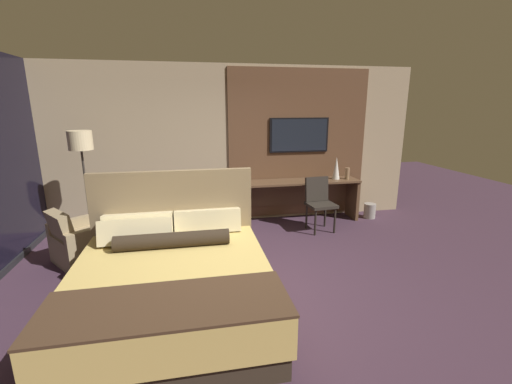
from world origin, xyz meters
TOP-DOWN VIEW (x-y plane):
  - ground_plane at (0.00, 0.00)m, footprint 16.00×16.00m
  - wall_back_tv_panel at (0.21, 2.59)m, footprint 7.20×0.09m
  - bed at (-0.81, -0.30)m, footprint 1.95×2.11m
  - desk at (1.42, 2.32)m, footprint 2.11×0.50m
  - tv at (1.42, 2.52)m, footprint 1.11×0.04m
  - desk_chair at (1.57, 1.78)m, footprint 0.49×0.49m
  - armchair_by_window at (-2.08, 1.19)m, footprint 0.96×0.97m
  - floor_lamp at (-2.13, 1.87)m, footprint 0.34×0.34m
  - vase_tall at (2.09, 2.29)m, footprint 0.14×0.14m
  - vase_short at (2.28, 2.24)m, footprint 0.08×0.08m
  - waste_bin at (2.77, 2.17)m, footprint 0.22×0.22m

SIDE VIEW (x-z plane):
  - ground_plane at x=0.00m, z-range 0.00..0.00m
  - waste_bin at x=2.77m, z-range 0.00..0.28m
  - armchair_by_window at x=-2.08m, z-range -0.12..0.66m
  - bed at x=-0.81m, z-range -0.32..1.02m
  - desk at x=1.42m, z-range 0.15..0.92m
  - desk_chair at x=1.57m, z-range 0.09..1.00m
  - vase_short at x=2.28m, z-range 0.77..0.98m
  - vase_tall at x=2.09m, z-range 0.77..1.18m
  - wall_back_tv_panel at x=0.21m, z-range 0.00..2.80m
  - floor_lamp at x=-2.13m, z-range 0.59..2.34m
  - tv at x=1.42m, z-range 1.26..1.88m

